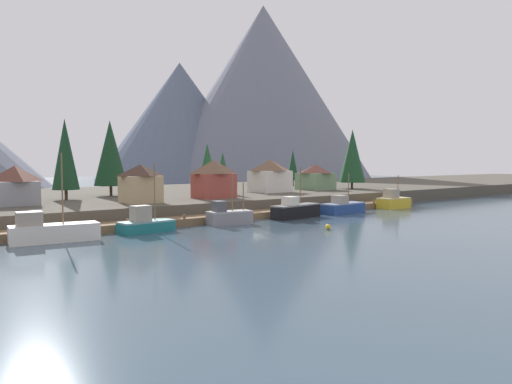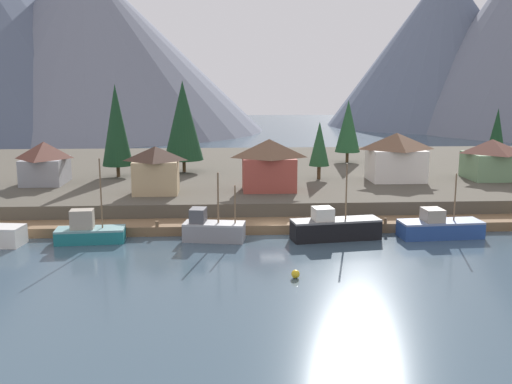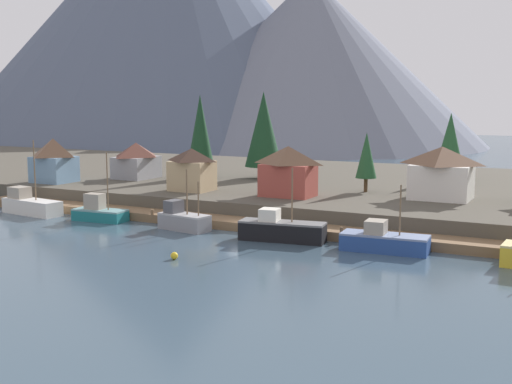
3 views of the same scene
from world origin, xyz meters
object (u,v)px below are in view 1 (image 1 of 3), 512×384
Objects in this scene: fishing_boat_white at (52,231)px; fishing_boat_grey at (228,216)px; house_tan at (141,183)px; channel_buoy at (328,227)px; fishing_boat_blue at (343,207)px; conifer_mid_left at (110,153)px; conifer_near_right at (207,162)px; conifer_back_left at (65,154)px; house_grey at (15,185)px; house_green at (316,177)px; house_white at (270,176)px; fishing_boat_yellow at (393,201)px; conifer_mid_right at (293,165)px; fishing_boat_teal at (145,224)px; house_red at (214,179)px; conifer_back_right at (352,156)px; conifer_near_left at (223,168)px; fishing_boat_black at (296,210)px.

fishing_boat_white is 23.35m from fishing_boat_grey.
channel_buoy is (13.81, -24.81, -5.07)m from house_tan.
fishing_boat_blue is (46.70, 0.16, -0.16)m from fishing_boat_white.
conifer_mid_left is at bearing 105.36° from channel_buoy.
conifer_near_right is 38.04m from conifer_back_left.
house_grey is 0.52× the size of conifer_back_left.
house_green is 0.91× the size of house_white.
fishing_boat_white is 60.56m from fishing_boat_yellow.
conifer_near_right reaches higher than conifer_mid_right.
fishing_boat_teal is at bearing -87.09° from conifer_back_left.
conifer_mid_right is at bearing 30.45° from house_red.
conifer_mid_left is at bearing 27.13° from house_grey.
conifer_near_right is at bearing 42.52° from house_tan.
conifer_back_right is (53.81, 5.32, 4.45)m from house_tan.
fishing_boat_blue is (23.35, -0.07, -0.12)m from fishing_boat_grey.
house_grey is 1.00× the size of house_red.
fishing_boat_teal reaches higher than channel_buoy.
fishing_boat_teal is 27.20m from conifer_back_left.
fishing_boat_teal is 1.23× the size of house_green.
house_green reaches higher than fishing_boat_blue.
fishing_boat_teal is 1.24× the size of house_grey.
house_tan is 0.56× the size of conifer_near_right.
conifer_near_left reaches higher than house_white.
channel_buoy is (-15.05, -51.28, -8.12)m from conifer_near_right.
fishing_boat_black is 33.51m from house_green.
conifer_back_right is at bearing -17.55° from house_green.
fishing_boat_black is 24.81m from fishing_boat_yellow.
conifer_near_right is 0.79× the size of conifer_back_left.
conifer_near_left is at bearing 47.78° from house_red.
house_white is 19.26m from conifer_near_right.
house_grey is 1.19× the size of house_tan.
conifer_near_right is 14.65× the size of channel_buoy.
house_grey is 48.03m from conifer_near_right.
channel_buoy is (-5.45, -11.84, -0.85)m from fishing_boat_black.
fishing_boat_black is at bearing 65.27° from channel_buoy.
conifer_mid_left is (7.74, 29.65, 9.05)m from fishing_boat_teal.
house_white reaches higher than house_tan.
house_grey is at bearing 177.79° from conifer_back_right.
house_tan is (-13.71, -1.05, -0.36)m from house_red.
fishing_boat_teal is 23.26m from house_grey.
conifer_mid_left reaches higher than house_green.
fishing_boat_grey is 0.81× the size of fishing_boat_blue.
house_white is at bearing -10.24° from conifer_near_left.
house_tan is 28.85m from channel_buoy.
house_tan reaches higher than fishing_boat_yellow.
conifer_back_left is at bearing 126.65° from fishing_boat_black.
house_tan is 23.36m from conifer_near_left.
house_red is 26.43m from channel_buoy.
fishing_boat_blue is at bearing -68.11° from conifer_near_left.
fishing_boat_grey is 15.07m from house_tan.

